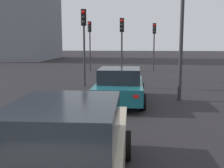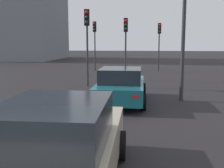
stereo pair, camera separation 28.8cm
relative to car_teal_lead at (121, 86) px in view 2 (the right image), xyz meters
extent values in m
cube|color=#19606B|center=(0.06, 0.00, -0.14)|extent=(4.45, 1.92, 0.63)
cube|color=#1E232B|center=(-0.16, 0.00, 0.46)|extent=(2.01, 1.68, 0.59)
cylinder|color=black|center=(1.44, -0.93, -0.40)|extent=(0.64, 0.23, 0.64)
cylinder|color=black|center=(1.43, 0.96, -0.40)|extent=(0.64, 0.23, 0.64)
cylinder|color=black|center=(-1.31, -0.95, -0.40)|extent=(0.64, 0.23, 0.64)
cylinder|color=black|center=(-1.33, 0.93, -0.40)|extent=(0.64, 0.23, 0.64)
cube|color=red|center=(-2.17, -0.70, -0.03)|extent=(0.03, 0.20, 0.11)
cube|color=red|center=(-2.18, 0.66, -0.03)|extent=(0.03, 0.20, 0.11)
cube|color=tan|center=(-7.39, 0.39, -0.10)|extent=(4.83, 1.97, 0.71)
cube|color=#1E232B|center=(-7.63, 0.38, 0.58)|extent=(2.19, 1.69, 0.66)
cylinder|color=black|center=(-5.88, -0.51, -0.40)|extent=(0.64, 0.23, 0.64)
cylinder|color=black|center=(-5.93, 1.35, -0.40)|extent=(0.64, 0.23, 0.64)
cylinder|color=#2D2D30|center=(7.33, 0.34, 0.88)|extent=(0.11, 0.11, 3.20)
cube|color=black|center=(7.27, 0.33, 2.93)|extent=(0.22, 0.30, 0.90)
sphere|color=red|center=(7.16, 0.32, 3.20)|extent=(0.20, 0.20, 0.20)
sphere|color=black|center=(7.16, 0.32, 2.93)|extent=(0.20, 0.20, 0.20)
sphere|color=black|center=(7.16, 0.32, 2.66)|extent=(0.20, 0.20, 0.20)
cylinder|color=#2D2D30|center=(13.49, -2.14, 0.91)|extent=(0.11, 0.11, 3.24)
cube|color=black|center=(13.43, -2.15, 2.98)|extent=(0.23, 0.30, 0.90)
sphere|color=red|center=(13.32, -2.16, 3.25)|extent=(0.20, 0.20, 0.20)
sphere|color=black|center=(13.32, -2.16, 2.98)|extent=(0.20, 0.20, 0.20)
sphere|color=black|center=(13.32, -2.16, 2.71)|extent=(0.20, 0.20, 0.20)
cylinder|color=#2D2D30|center=(4.18, 2.29, 1.00)|extent=(0.11, 0.11, 3.44)
cube|color=black|center=(4.12, 2.29, 3.17)|extent=(0.22, 0.29, 0.90)
sphere|color=red|center=(4.01, 2.28, 3.44)|extent=(0.20, 0.20, 0.20)
sphere|color=black|center=(4.01, 2.28, 3.17)|extent=(0.20, 0.20, 0.20)
sphere|color=black|center=(4.01, 2.28, 2.90)|extent=(0.20, 0.20, 0.20)
cylinder|color=#2D2D30|center=(13.21, 3.48, 0.99)|extent=(0.11, 0.11, 3.41)
cube|color=black|center=(13.15, 3.49, 3.14)|extent=(0.24, 0.31, 0.90)
sphere|color=red|center=(13.04, 3.51, 3.41)|extent=(0.20, 0.20, 0.20)
sphere|color=black|center=(13.04, 3.51, 3.14)|extent=(0.20, 0.20, 0.20)
sphere|color=black|center=(13.04, 3.51, 2.87)|extent=(0.20, 0.20, 0.20)
cylinder|color=#2D2D30|center=(0.69, -2.59, 3.28)|extent=(0.16, 0.16, 7.99)
cube|color=slate|center=(28.80, 16.14, 7.22)|extent=(12.22, 8.66, 15.88)
camera|label=1|loc=(-11.81, -0.74, 1.84)|focal=45.53mm
camera|label=2|loc=(-11.78, -1.03, 1.84)|focal=45.53mm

